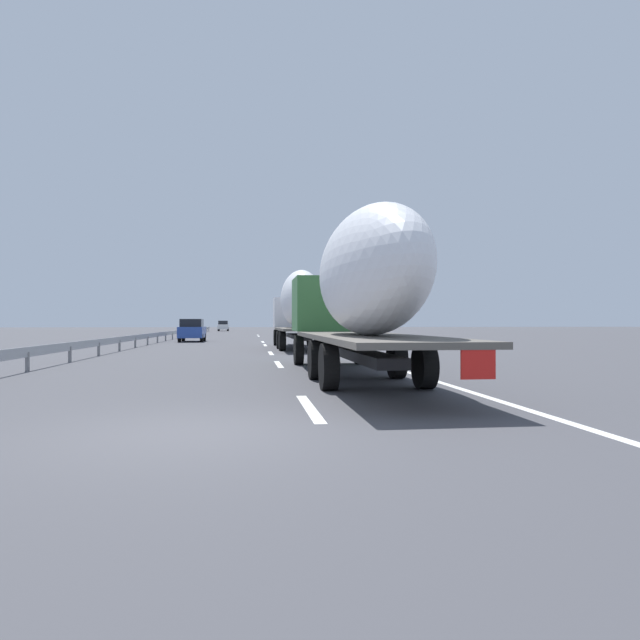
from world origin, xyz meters
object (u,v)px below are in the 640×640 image
at_px(truck_trailing, 358,288).
at_px(car_blue_sedan, 192,330).
at_px(truck_lead, 299,305).
at_px(car_white_van, 223,326).
at_px(road_sign, 320,315).

xyz_separation_m(truck_trailing, car_blue_sedan, (30.13, 7.27, -1.51)).
distance_m(truck_lead, car_white_van, 67.75).
xyz_separation_m(truck_lead, car_white_van, (67.33, 7.33, -1.58)).
bearing_deg(truck_lead, car_white_van, 6.21).
height_order(truck_lead, car_white_van, truck_lead).
height_order(car_blue_sedan, road_sign, road_sign).
height_order(truck_lead, car_blue_sedan, truck_lead).
relative_size(truck_trailing, car_white_van, 3.24).
distance_m(car_blue_sedan, car_white_van, 54.79).
xyz_separation_m(truck_trailing, road_sign, (32.33, -3.10, -0.27)).
distance_m(truck_lead, road_sign, 15.07).
bearing_deg(truck_trailing, road_sign, -5.48).
relative_size(truck_lead, truck_trailing, 0.88).
bearing_deg(truck_trailing, car_blue_sedan, 13.56).
bearing_deg(car_blue_sedan, truck_lead, -149.90).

